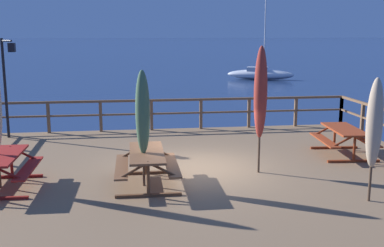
% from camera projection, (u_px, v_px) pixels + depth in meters
% --- Properties ---
extents(ground_plane, '(600.00, 600.00, 0.00)m').
position_uv_depth(ground_plane, '(196.00, 201.00, 12.19)').
color(ground_plane, navy).
extents(wooden_deck, '(12.54, 9.94, 0.90)m').
position_uv_depth(wooden_deck, '(196.00, 184.00, 12.10)').
color(wooden_deck, '#846647').
rests_on(wooden_deck, ground).
extents(railing_waterside_far, '(12.34, 0.10, 1.09)m').
position_uv_depth(railing_waterside_far, '(176.00, 109.00, 16.56)').
color(railing_waterside_far, brown).
rests_on(railing_waterside_far, wooden_deck).
extents(picnic_table_front_left, '(1.55, 1.95, 0.78)m').
position_uv_depth(picnic_table_front_left, '(344.00, 136.00, 13.12)').
color(picnic_table_front_left, '#993819').
rests_on(picnic_table_front_left, wooden_deck).
extents(picnic_table_mid_centre, '(1.45, 1.91, 0.78)m').
position_uv_depth(picnic_table_mid_centre, '(2.00, 164.00, 10.33)').
color(picnic_table_mid_centre, maroon).
rests_on(picnic_table_mid_centre, wooden_deck).
extents(picnic_table_back_left, '(1.42, 2.00, 0.78)m').
position_uv_depth(picnic_table_back_left, '(147.00, 161.00, 10.59)').
color(picnic_table_back_left, brown).
rests_on(picnic_table_back_left, wooden_deck).
extents(patio_umbrella_short_back, '(0.32, 0.32, 2.54)m').
position_uv_depth(patio_umbrella_short_back, '(374.00, 124.00, 9.35)').
color(patio_umbrella_short_back, '#4C3828').
rests_on(patio_umbrella_short_back, wooden_deck).
extents(patio_umbrella_tall_back_left, '(0.32, 0.32, 2.61)m').
position_uv_depth(patio_umbrella_tall_back_left, '(143.00, 113.00, 10.29)').
color(patio_umbrella_tall_back_left, '#4C3828').
rests_on(patio_umbrella_tall_back_left, wooden_deck).
extents(patio_umbrella_tall_front, '(0.32, 0.32, 3.09)m').
position_uv_depth(patio_umbrella_tall_front, '(261.00, 93.00, 11.24)').
color(patio_umbrella_tall_front, '#4C3828').
rests_on(patio_umbrella_tall_front, wooden_deck).
extents(lamp_post_hooked, '(0.53, 0.54, 3.20)m').
position_uv_depth(lamp_post_hooked, '(7.00, 73.00, 14.90)').
color(lamp_post_hooked, black).
rests_on(lamp_post_hooked, wooden_deck).
extents(sailboat_distant, '(6.19, 3.81, 7.72)m').
position_uv_depth(sailboat_distant, '(260.00, 74.00, 42.66)').
color(sailboat_distant, silver).
rests_on(sailboat_distant, ground).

